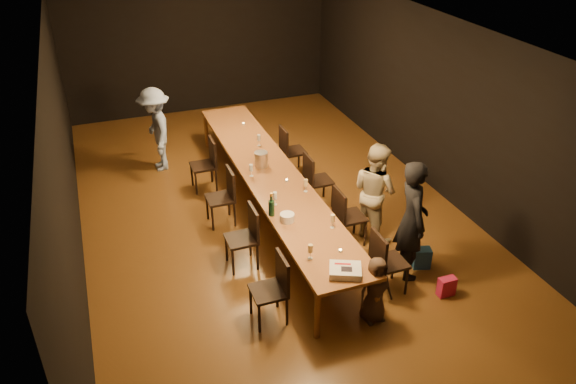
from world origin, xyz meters
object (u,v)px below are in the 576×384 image
object	(u,v)px
child	(375,290)
ice_bucket	(261,159)
chair_left_0	(268,290)
chair_left_1	(241,238)
chair_right_2	(319,180)
birthday_cake	(345,270)
champagne_bottle	(271,204)
chair_right_1	(350,216)
chair_left_3	(203,165)
woman_birthday	(412,220)
man_blue	(156,130)
chair_right_0	(390,261)
table	(271,176)
chair_left_2	(220,198)
plate_stack	(287,217)
woman_tan	(375,191)
chair_right_3	(293,150)

from	to	relation	value
child	ice_bucket	xyz separation A→B (m)	(-0.46, 3.14, 0.41)
chair_left_0	chair_left_1	size ratio (longest dim) A/B	1.00
chair_right_2	birthday_cake	bearing A→B (deg)	-16.87
birthday_cake	champagne_bottle	bearing A→B (deg)	129.14
chair_right_1	chair_left_3	xyz separation A→B (m)	(-1.70, 2.40, 0.00)
woman_birthday	man_blue	bearing A→B (deg)	45.04
chair_left_3	ice_bucket	xyz separation A→B (m)	(0.79, -0.91, 0.41)
chair_left_0	ice_bucket	bearing A→B (deg)	-16.38
chair_right_0	chair_left_3	world-z (taller)	same
table	champagne_bottle	bearing A→B (deg)	-108.04
chair_left_1	champagne_bottle	world-z (taller)	champagne_bottle
chair_left_2	ice_bucket	xyz separation A→B (m)	(0.79, 0.29, 0.41)
woman_birthday	chair_left_3	bearing A→B (deg)	45.67
man_blue	plate_stack	bearing A→B (deg)	17.29
chair_left_2	chair_left_3	distance (m)	1.20
chair_left_2	chair_left_3	world-z (taller)	same
chair_left_1	chair_left_2	xyz separation A→B (m)	(0.00, 1.20, 0.00)
child	chair_right_1	bearing A→B (deg)	72.50
chair_left_2	woman_tan	distance (m)	2.43
woman_tan	birthday_cake	bearing A→B (deg)	124.86
chair_right_2	table	bearing A→B (deg)	-90.00
chair_right_3	chair_left_0	world-z (taller)	same
chair_left_1	plate_stack	bearing A→B (deg)	-109.20
chair_right_1	chair_right_2	world-z (taller)	same
woman_birthday	table	bearing A→B (deg)	43.99
woman_birthday	child	bearing A→B (deg)	141.20
chair_right_2	man_blue	size ratio (longest dim) A/B	0.58
chair_right_2	woman_tan	xyz separation A→B (m)	(0.43, -1.13, 0.31)
chair_right_1	child	size ratio (longest dim) A/B	1.01
woman_birthday	woman_tan	world-z (taller)	woman_birthday
birthday_cake	child	bearing A→B (deg)	9.44
woman_tan	plate_stack	size ratio (longest dim) A/B	7.65
chair_right_2	ice_bucket	distance (m)	1.04
chair_left_2	chair_right_3	bearing A→B (deg)	-54.78
chair_right_3	woman_birthday	xyz separation A→B (m)	(0.43, -3.36, 0.41)
chair_left_0	birthday_cake	xyz separation A→B (m)	(0.87, -0.35, 0.33)
man_blue	plate_stack	size ratio (longest dim) A/B	7.84
chair_right_0	woman_tan	world-z (taller)	woman_tan
table	chair_right_1	size ratio (longest dim) A/B	6.45
chair_left_1	woman_birthday	distance (m)	2.38
chair_right_0	chair_left_2	bearing A→B (deg)	-144.69
chair_right_2	woman_birthday	xyz separation A→B (m)	(0.43, -2.16, 0.41)
woman_birthday	child	world-z (taller)	woman_birthday
chair_right_0	plate_stack	world-z (taller)	chair_right_0
chair_left_0	chair_left_1	world-z (taller)	same
chair_left_0	ice_bucket	world-z (taller)	ice_bucket
woman_birthday	plate_stack	xyz separation A→B (m)	(-1.52, 0.74, -0.07)
table	man_blue	bearing A→B (deg)	122.80
birthday_cake	plate_stack	size ratio (longest dim) A/B	2.34
table	champagne_bottle	size ratio (longest dim) A/B	16.74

